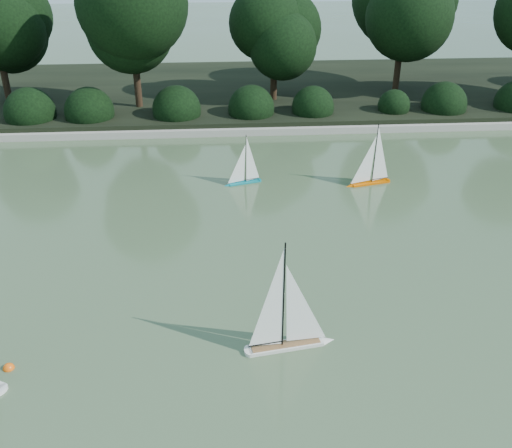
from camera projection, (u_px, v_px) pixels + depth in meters
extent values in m
plane|color=#2E4127|center=(285.00, 356.00, 7.40)|extent=(80.00, 80.00, 0.00)
cube|color=gray|center=(245.00, 131.00, 15.32)|extent=(40.00, 0.35, 0.18)
cube|color=black|center=(238.00, 91.00, 18.84)|extent=(40.00, 8.00, 0.30)
cylinder|color=black|center=(7.00, 88.00, 17.07)|extent=(0.20, 0.20, 1.37)
cylinder|color=black|center=(138.00, 88.00, 16.47)|extent=(0.20, 0.20, 1.66)
sphere|color=black|center=(131.00, 14.00, 15.54)|extent=(2.66, 2.66, 2.66)
cylinder|color=black|center=(274.00, 88.00, 17.26)|extent=(0.20, 0.20, 1.26)
sphere|color=black|center=(274.00, 34.00, 16.54)|extent=(2.10, 2.10, 2.10)
cylinder|color=black|center=(397.00, 73.00, 18.04)|extent=(0.20, 0.20, 1.73)
sphere|color=black|center=(405.00, 2.00, 17.06)|extent=(2.80, 2.80, 2.80)
sphere|color=black|center=(24.00, 113.00, 15.56)|extent=(1.10, 1.10, 1.10)
sphere|color=black|center=(99.00, 112.00, 15.70)|extent=(1.10, 1.10, 1.10)
sphere|color=black|center=(172.00, 110.00, 15.83)|extent=(1.10, 1.10, 1.10)
sphere|color=black|center=(243.00, 109.00, 15.96)|extent=(1.10, 1.10, 1.10)
sphere|color=black|center=(314.00, 107.00, 16.09)|extent=(1.10, 1.10, 1.10)
sphere|color=black|center=(384.00, 106.00, 16.22)|extent=(1.10, 1.10, 1.10)
sphere|color=black|center=(452.00, 104.00, 16.35)|extent=(1.10, 1.10, 1.10)
cylinder|color=white|center=(0.00, 389.00, 6.81)|extent=(0.16, 0.16, 0.10)
cube|color=silver|center=(286.00, 344.00, 7.53)|extent=(1.03, 0.36, 0.10)
cone|color=silver|center=(327.00, 338.00, 7.65)|extent=(0.23, 0.23, 0.20)
cylinder|color=silver|center=(249.00, 350.00, 7.43)|extent=(0.14, 0.14, 0.10)
cube|color=olive|center=(286.00, 341.00, 7.51)|extent=(0.94, 0.30, 0.01)
cylinder|color=black|center=(284.00, 292.00, 7.14)|extent=(0.02, 0.02, 1.56)
cylinder|color=black|center=(266.00, 341.00, 7.43)|extent=(0.46, 0.09, 0.02)
cube|color=#E35900|center=(370.00, 182.00, 12.37)|extent=(0.87, 0.37, 0.09)
cone|color=#E35900|center=(349.00, 185.00, 12.24)|extent=(0.21, 0.21, 0.17)
cylinder|color=#E35900|center=(387.00, 180.00, 12.49)|extent=(0.12, 0.12, 0.09)
cylinder|color=black|center=(375.00, 151.00, 12.06)|extent=(0.02, 0.02, 1.32)
cylinder|color=black|center=(380.00, 177.00, 12.39)|extent=(0.38, 0.11, 0.01)
cube|color=#0C7580|center=(244.00, 182.00, 12.40)|extent=(0.71, 0.33, 0.07)
cone|color=#0C7580|center=(227.00, 184.00, 12.28)|extent=(0.17, 0.17, 0.14)
cylinder|color=#0C7580|center=(259.00, 179.00, 12.51)|extent=(0.10, 0.10, 0.07)
cylinder|color=black|center=(246.00, 157.00, 12.15)|extent=(0.02, 0.02, 1.08)
cylinder|color=black|center=(252.00, 177.00, 12.43)|extent=(0.31, 0.10, 0.01)
sphere|color=#FF5D0D|center=(9.00, 368.00, 7.19)|extent=(0.14, 0.14, 0.14)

